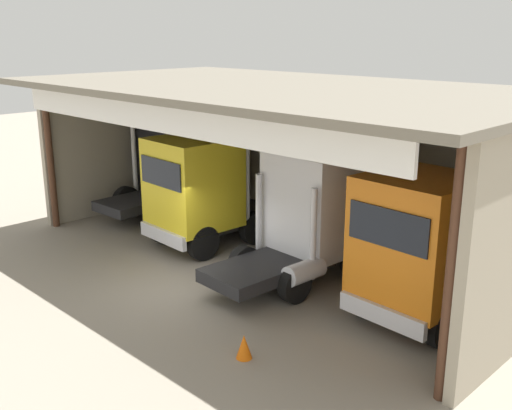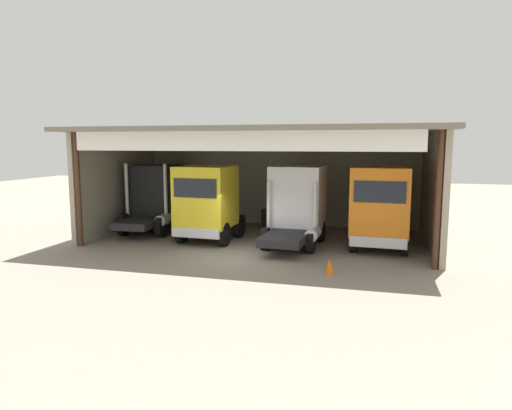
{
  "view_description": "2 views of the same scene",
  "coord_description": "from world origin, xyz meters",
  "views": [
    {
      "loc": [
        12.41,
        -9.71,
        6.93
      ],
      "look_at": [
        0.0,
        2.84,
        1.83
      ],
      "focal_mm": 42.21,
      "sensor_mm": 36.0,
      "label": 1
    },
    {
      "loc": [
        5.38,
        -17.74,
        4.73
      ],
      "look_at": [
        0.0,
        2.84,
        1.83
      ],
      "focal_mm": 31.74,
      "sensor_mm": 36.0,
      "label": 2
    }
  ],
  "objects": [
    {
      "name": "ground_plane",
      "position": [
        0.0,
        0.0,
        0.0
      ],
      "size": [
        80.0,
        80.0,
        0.0
      ],
      "primitive_type": "plane",
      "color": "gray",
      "rests_on": "ground"
    },
    {
      "name": "traffic_cone",
      "position": [
        3.91,
        -1.5,
        0.28
      ],
      "size": [
        0.36,
        0.36,
        0.56
      ],
      "primitive_type": "cone",
      "color": "orange",
      "rests_on": "ground"
    },
    {
      "name": "workshop_shed",
      "position": [
        0.0,
        4.79,
        3.8
      ],
      "size": [
        16.57,
        9.39,
        5.43
      ],
      "color": "#9E937F",
      "rests_on": "ground"
    },
    {
      "name": "truck_yellow_yard_outside",
      "position": [
        -2.32,
        2.51,
        1.94
      ],
      "size": [
        2.66,
        4.66,
        3.67
      ],
      "rotation": [
        0.0,
        0.0,
        3.1
      ],
      "color": "yellow",
      "rests_on": "ground"
    },
    {
      "name": "oil_drum",
      "position": [
        -0.17,
        6.83,
        0.47
      ],
      "size": [
        0.58,
        0.58,
        0.94
      ],
      "primitive_type": "cylinder",
      "color": "#B21E19",
      "rests_on": "ground"
    },
    {
      "name": "truck_black_center_bay",
      "position": [
        -6.04,
        4.32,
        1.87
      ],
      "size": [
        2.69,
        4.77,
        3.69
      ],
      "rotation": [
        0.0,
        0.0,
        0.04
      ],
      "color": "black",
      "rests_on": "ground"
    },
    {
      "name": "truck_white_left_bay",
      "position": [
        1.91,
        3.22,
        1.92
      ],
      "size": [
        2.6,
        5.32,
        3.67
      ],
      "rotation": [
        0.0,
        0.0,
        -0.05
      ],
      "color": "white",
      "rests_on": "ground"
    },
    {
      "name": "truck_orange_center_left_bay",
      "position": [
        5.68,
        2.78,
        1.98
      ],
      "size": [
        2.66,
        4.74,
        3.73
      ],
      "rotation": [
        0.0,
        0.0,
        3.09
      ],
      "color": "orange",
      "rests_on": "ground"
    },
    {
      "name": "tool_cart",
      "position": [
        -0.3,
        7.12,
        0.5
      ],
      "size": [
        0.9,
        0.6,
        1.0
      ],
      "primitive_type": "cube",
      "color": "black",
      "rests_on": "ground"
    }
  ]
}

